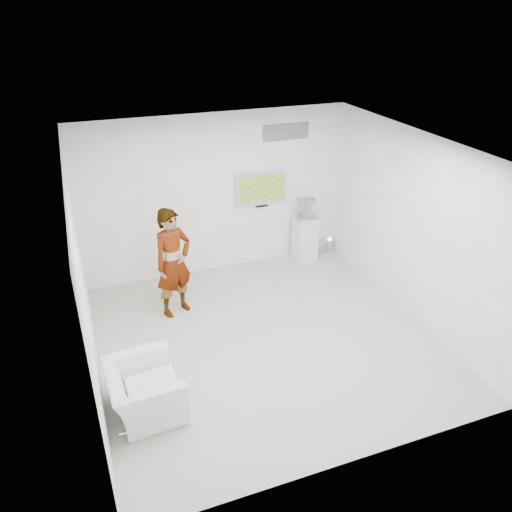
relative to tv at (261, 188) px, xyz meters
name	(u,v)px	position (x,y,z in m)	size (l,w,h in m)	color
room	(267,253)	(-0.85, -2.45, -0.05)	(5.01, 5.01, 3.00)	#A9A69B
tv	(261,188)	(0.00, 0.00, 0.00)	(1.00, 0.08, 0.60)	silver
logo_decal	(286,132)	(0.50, 0.04, 1.00)	(0.90, 0.02, 0.30)	slate
person	(173,263)	(-1.97, -1.20, -0.62)	(0.68, 0.44, 1.85)	white
armchair	(145,390)	(-2.83, -3.32, -1.22)	(1.01, 0.88, 0.66)	white
pedestal	(305,238)	(0.85, -0.23, -1.08)	(0.45, 0.45, 0.93)	silver
floor_uplight	(329,245)	(1.48, -0.12, -1.39)	(0.20, 0.20, 0.31)	white
vitrine	(306,209)	(0.85, -0.23, -0.45)	(0.34, 0.34, 0.34)	silver
console	(306,212)	(0.85, -0.23, -0.52)	(0.04, 0.14, 0.20)	silver
wii_remote	(177,213)	(-1.80, -0.97, 0.12)	(0.04, 0.15, 0.04)	silver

